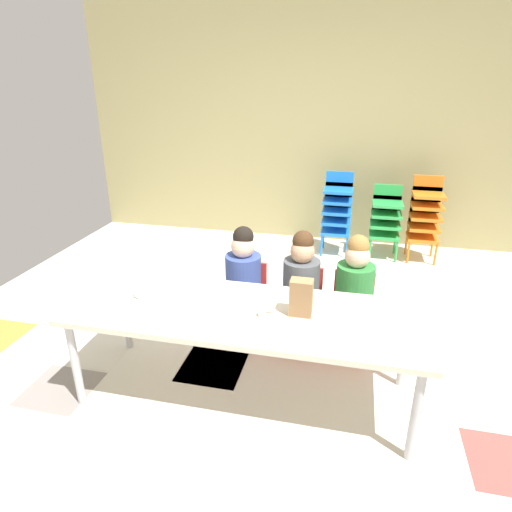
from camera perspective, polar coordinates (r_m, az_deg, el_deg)
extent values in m
cube|color=silver|center=(3.47, 3.88, -11.01)|extent=(5.73, 4.87, 0.02)
cube|color=gray|center=(3.25, -24.25, -15.55)|extent=(0.43, 0.43, 0.00)
cube|color=gray|center=(3.19, -5.73, -14.17)|extent=(0.43, 0.43, 0.00)
cube|color=silver|center=(3.54, -19.99, -11.47)|extent=(0.43, 0.43, 0.00)
cube|color=#B24C47|center=(2.88, 30.32, -22.45)|extent=(0.43, 0.43, 0.00)
cube|color=#B24C47|center=(3.19, -5.73, -14.17)|extent=(0.43, 0.43, 0.00)
cube|color=tan|center=(5.34, 8.67, 16.43)|extent=(5.73, 0.10, 2.72)
cube|color=beige|center=(2.62, -1.53, -7.44)|extent=(2.12, 0.74, 0.04)
cylinder|color=#B2B2B7|center=(2.93, -22.56, -12.89)|extent=(0.05, 0.05, 0.57)
cylinder|color=#B2B2B7|center=(2.52, 20.14, -19.03)|extent=(0.05, 0.05, 0.57)
cylinder|color=#B2B2B7|center=(3.36, -16.67, -7.21)|extent=(0.05, 0.05, 0.57)
cylinder|color=#B2B2B7|center=(3.01, 18.92, -11.29)|extent=(0.05, 0.05, 0.57)
cube|color=red|center=(3.30, -1.63, -6.54)|extent=(0.32, 0.30, 0.03)
cube|color=red|center=(3.36, -1.02, -3.09)|extent=(0.29, 0.02, 0.30)
cylinder|color=#384C99|center=(3.20, -1.67, -3.09)|extent=(0.29, 0.29, 0.38)
sphere|color=beige|center=(3.09, -1.72, 1.26)|extent=(0.17, 0.17, 0.17)
sphere|color=black|center=(3.08, -1.68, 2.55)|extent=(0.15, 0.15, 0.15)
cylinder|color=red|center=(3.30, -4.56, -9.61)|extent=(0.02, 0.02, 0.28)
cylinder|color=red|center=(3.24, 0.26, -10.22)|extent=(0.02, 0.02, 0.28)
cylinder|color=red|center=(3.51, -3.30, -7.43)|extent=(0.02, 0.02, 0.28)
cylinder|color=red|center=(3.45, 1.21, -7.95)|extent=(0.02, 0.02, 0.28)
cube|color=red|center=(3.23, 5.75, -7.33)|extent=(0.32, 0.30, 0.03)
cube|color=red|center=(3.29, 6.20, -3.79)|extent=(0.29, 0.02, 0.30)
cylinder|color=#4C5156|center=(3.13, 5.91, -3.82)|extent=(0.34, 0.34, 0.38)
sphere|color=tan|center=(3.02, 6.10, 0.60)|extent=(0.17, 0.17, 0.17)
sphere|color=#472D19|center=(3.01, 6.18, 1.92)|extent=(0.15, 0.15, 0.15)
cylinder|color=red|center=(3.21, 2.82, -10.52)|extent=(0.02, 0.02, 0.28)
cylinder|color=red|center=(3.19, 7.88, -11.05)|extent=(0.02, 0.02, 0.28)
cylinder|color=red|center=(3.43, 3.60, -8.21)|extent=(0.02, 0.02, 0.28)
cylinder|color=red|center=(3.41, 8.30, -8.68)|extent=(0.02, 0.02, 0.28)
cube|color=red|center=(3.22, 12.39, -7.93)|extent=(0.32, 0.30, 0.03)
cube|color=red|center=(3.28, 12.67, -4.36)|extent=(0.29, 0.02, 0.30)
cylinder|color=#2D7A38|center=(3.11, 12.72, -4.42)|extent=(0.30, 0.30, 0.38)
sphere|color=beige|center=(3.01, 13.14, 0.01)|extent=(0.17, 0.17, 0.17)
sphere|color=olive|center=(2.99, 13.26, 1.33)|extent=(0.15, 0.15, 0.15)
cylinder|color=red|center=(3.18, 9.55, -11.20)|extent=(0.02, 0.02, 0.28)
cylinder|color=red|center=(3.19, 14.67, -11.62)|extent=(0.02, 0.02, 0.28)
cylinder|color=red|center=(3.40, 9.86, -8.82)|extent=(0.02, 0.02, 0.28)
cylinder|color=red|center=(3.41, 14.61, -9.21)|extent=(0.02, 0.02, 0.28)
cube|color=blue|center=(5.06, 10.36, 3.18)|extent=(0.32, 0.30, 0.03)
cube|color=blue|center=(5.16, 10.51, 4.62)|extent=(0.30, 0.02, 0.18)
cube|color=blue|center=(5.02, 10.45, 4.47)|extent=(0.32, 0.30, 0.03)
cube|color=blue|center=(5.13, 10.61, 5.89)|extent=(0.30, 0.02, 0.18)
cube|color=blue|center=(4.99, 10.55, 5.78)|extent=(0.32, 0.30, 0.03)
cube|color=blue|center=(5.10, 10.70, 7.18)|extent=(0.30, 0.02, 0.18)
cube|color=blue|center=(4.95, 10.64, 7.11)|extent=(0.32, 0.30, 0.03)
cube|color=blue|center=(5.07, 10.80, 8.49)|extent=(0.30, 0.02, 0.18)
cube|color=blue|center=(4.92, 10.74, 8.45)|extent=(0.32, 0.30, 0.03)
cube|color=blue|center=(5.04, 10.90, 9.81)|extent=(0.30, 0.02, 0.18)
cylinder|color=blue|center=(4.99, 8.57, 1.42)|extent=(0.02, 0.02, 0.26)
cylinder|color=blue|center=(4.98, 11.77, 1.15)|extent=(0.02, 0.02, 0.26)
cylinder|color=blue|center=(5.23, 8.81, 2.41)|extent=(0.02, 0.02, 0.26)
cylinder|color=blue|center=(5.22, 11.87, 2.16)|extent=(0.02, 0.02, 0.26)
cube|color=green|center=(5.07, 16.40, 2.65)|extent=(0.32, 0.30, 0.03)
cube|color=green|center=(5.17, 16.45, 4.10)|extent=(0.30, 0.02, 0.18)
cube|color=green|center=(5.03, 16.55, 3.94)|extent=(0.32, 0.30, 0.03)
cube|color=green|center=(5.14, 16.59, 5.37)|extent=(0.30, 0.02, 0.18)
cube|color=green|center=(5.00, 16.70, 5.24)|extent=(0.32, 0.30, 0.03)
cube|color=green|center=(5.11, 16.74, 6.65)|extent=(0.30, 0.02, 0.18)
cube|color=green|center=(4.96, 16.85, 6.56)|extent=(0.32, 0.30, 0.03)
cube|color=green|center=(5.08, 16.89, 7.95)|extent=(0.30, 0.02, 0.18)
cylinder|color=green|center=(4.98, 14.70, 0.90)|extent=(0.02, 0.02, 0.26)
cylinder|color=green|center=(5.00, 17.89, 0.62)|extent=(0.02, 0.02, 0.26)
cylinder|color=green|center=(5.23, 14.66, 1.92)|extent=(0.02, 0.02, 0.26)
cylinder|color=green|center=(5.25, 17.71, 1.65)|extent=(0.02, 0.02, 0.26)
cube|color=orange|center=(5.12, 20.92, 2.24)|extent=(0.32, 0.30, 0.03)
cube|color=orange|center=(5.22, 20.88, 3.69)|extent=(0.30, 0.02, 0.18)
cube|color=orange|center=(5.08, 21.11, 3.51)|extent=(0.32, 0.30, 0.03)
cube|color=orange|center=(5.18, 21.06, 4.94)|extent=(0.30, 0.02, 0.18)
cube|color=orange|center=(5.04, 21.30, 4.80)|extent=(0.32, 0.30, 0.03)
cube|color=orange|center=(5.15, 21.25, 6.21)|extent=(0.30, 0.02, 0.18)
cube|color=orange|center=(5.01, 21.49, 6.10)|extent=(0.32, 0.30, 0.03)
cube|color=orange|center=(5.12, 21.43, 7.49)|extent=(0.30, 0.02, 0.18)
cube|color=orange|center=(4.98, 21.68, 7.43)|extent=(0.32, 0.30, 0.03)
cube|color=orange|center=(5.10, 21.62, 8.79)|extent=(0.30, 0.02, 0.18)
cylinder|color=orange|center=(5.02, 19.32, 0.50)|extent=(0.02, 0.02, 0.26)
cylinder|color=orange|center=(5.06, 22.45, 0.22)|extent=(0.02, 0.02, 0.26)
cylinder|color=orange|center=(5.26, 19.07, 1.53)|extent=(0.02, 0.02, 0.26)
cylinder|color=orange|center=(5.30, 22.06, 1.26)|extent=(0.02, 0.02, 0.26)
cube|color=#9E754C|center=(2.53, 5.93, -5.41)|extent=(0.13, 0.09, 0.22)
cylinder|color=white|center=(2.85, -14.47, -5.12)|extent=(0.18, 0.18, 0.01)
cylinder|color=white|center=(2.46, 1.16, -8.95)|extent=(0.18, 0.18, 0.01)
torus|color=white|center=(2.84, -14.52, -4.71)|extent=(0.12, 0.12, 0.04)
torus|color=white|center=(2.55, 1.51, -7.49)|extent=(0.12, 0.12, 0.04)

